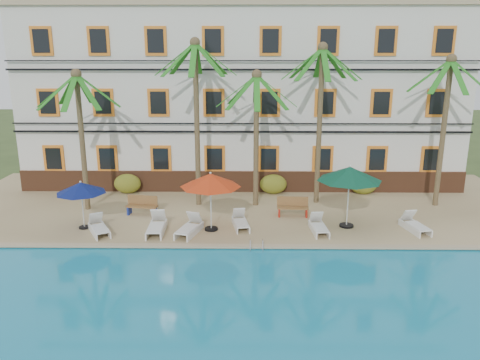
{
  "coord_description": "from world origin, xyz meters",
  "views": [
    {
      "loc": [
        0.24,
        -18.44,
        7.77
      ],
      "look_at": [
        -0.04,
        3.0,
        2.0
      ],
      "focal_mm": 35.0,
      "sensor_mm": 36.0,
      "label": 1
    }
  ],
  "objects_px": {
    "umbrella_blue": "(81,188)",
    "umbrella_red": "(210,181)",
    "lounger_d": "(241,222)",
    "bench_right": "(293,206)",
    "lounger_c": "(189,228)",
    "palm_a": "(80,121)",
    "palm_c": "(256,119)",
    "palm_b": "(196,101)",
    "umbrella_green": "(350,174)",
    "lounger_e": "(319,226)",
    "palm_d": "(320,103)",
    "pool_ladder": "(256,248)",
    "lounger_a": "(99,227)",
    "palm_e": "(446,111)",
    "lounger_f": "(415,225)",
    "lounger_b": "(157,226)",
    "bench_left": "(142,205)"
  },
  "relations": [
    {
      "from": "palm_d",
      "to": "lounger_f",
      "type": "height_order",
      "value": "palm_d"
    },
    {
      "from": "palm_d",
      "to": "lounger_b",
      "type": "bearing_deg",
      "value": -149.8
    },
    {
      "from": "palm_d",
      "to": "umbrella_green",
      "type": "xyz_separation_m",
      "value": [
        0.85,
        -3.59,
        -2.73
      ]
    },
    {
      "from": "lounger_d",
      "to": "bench_right",
      "type": "bearing_deg",
      "value": 32.46
    },
    {
      "from": "lounger_b",
      "to": "bench_right",
      "type": "bearing_deg",
      "value": 20.16
    },
    {
      "from": "palm_d",
      "to": "pool_ladder",
      "type": "height_order",
      "value": "palm_d"
    },
    {
      "from": "palm_b",
      "to": "umbrella_green",
      "type": "relative_size",
      "value": 2.91
    },
    {
      "from": "palm_a",
      "to": "palm_c",
      "type": "relative_size",
      "value": 1.01
    },
    {
      "from": "palm_b",
      "to": "pool_ladder",
      "type": "relative_size",
      "value": 11.2
    },
    {
      "from": "umbrella_green",
      "to": "lounger_e",
      "type": "xyz_separation_m",
      "value": [
        -1.36,
        -0.67,
        -2.19
      ]
    },
    {
      "from": "umbrella_red",
      "to": "palm_d",
      "type": "bearing_deg",
      "value": 37.96
    },
    {
      "from": "palm_e",
      "to": "lounger_a",
      "type": "distance_m",
      "value": 17.3
    },
    {
      "from": "pool_ladder",
      "to": "lounger_b",
      "type": "bearing_deg",
      "value": 159.11
    },
    {
      "from": "palm_d",
      "to": "lounger_a",
      "type": "xyz_separation_m",
      "value": [
        -10.08,
        -4.55,
        -4.91
      ]
    },
    {
      "from": "lounger_f",
      "to": "umbrella_blue",
      "type": "bearing_deg",
      "value": 179.49
    },
    {
      "from": "lounger_f",
      "to": "palm_b",
      "type": "bearing_deg",
      "value": 159.95
    },
    {
      "from": "palm_c",
      "to": "lounger_e",
      "type": "distance_m",
      "value": 6.23
    },
    {
      "from": "lounger_e",
      "to": "palm_d",
      "type": "bearing_deg",
      "value": 83.21
    },
    {
      "from": "umbrella_green",
      "to": "bench_right",
      "type": "bearing_deg",
      "value": 148.07
    },
    {
      "from": "palm_b",
      "to": "bench_right",
      "type": "bearing_deg",
      "value": -20.05
    },
    {
      "from": "palm_e",
      "to": "lounger_e",
      "type": "bearing_deg",
      "value": -149.63
    },
    {
      "from": "lounger_c",
      "to": "bench_right",
      "type": "distance_m",
      "value": 5.28
    },
    {
      "from": "lounger_f",
      "to": "palm_a",
      "type": "bearing_deg",
      "value": 169.7
    },
    {
      "from": "palm_b",
      "to": "palm_c",
      "type": "bearing_deg",
      "value": -0.77
    },
    {
      "from": "umbrella_blue",
      "to": "palm_b",
      "type": "bearing_deg",
      "value": 35.97
    },
    {
      "from": "umbrella_blue",
      "to": "umbrella_red",
      "type": "bearing_deg",
      "value": -1.55
    },
    {
      "from": "palm_b",
      "to": "bench_left",
      "type": "relative_size",
      "value": 5.35
    },
    {
      "from": "umbrella_red",
      "to": "lounger_f",
      "type": "xyz_separation_m",
      "value": [
        8.98,
        0.02,
        -2.0
      ]
    },
    {
      "from": "lounger_e",
      "to": "lounger_c",
      "type": "bearing_deg",
      "value": -177.04
    },
    {
      "from": "umbrella_red",
      "to": "lounger_a",
      "type": "xyz_separation_m",
      "value": [
        -4.85,
        -0.47,
        -2.0
      ]
    },
    {
      "from": "bench_right",
      "to": "pool_ladder",
      "type": "xyz_separation_m",
      "value": [
        -1.83,
        -3.91,
        -0.47
      ]
    },
    {
      "from": "lounger_e",
      "to": "palm_a",
      "type": "bearing_deg",
      "value": 164.88
    },
    {
      "from": "palm_c",
      "to": "lounger_e",
      "type": "height_order",
      "value": "palm_c"
    },
    {
      "from": "pool_ladder",
      "to": "palm_e",
      "type": "bearing_deg",
      "value": 31.19
    },
    {
      "from": "lounger_d",
      "to": "bench_left",
      "type": "distance_m",
      "value": 5.07
    },
    {
      "from": "lounger_e",
      "to": "lounger_f",
      "type": "height_order",
      "value": "lounger_f"
    },
    {
      "from": "umbrella_blue",
      "to": "lounger_e",
      "type": "distance_m",
      "value": 10.55
    },
    {
      "from": "lounger_b",
      "to": "lounger_e",
      "type": "height_order",
      "value": "lounger_b"
    },
    {
      "from": "lounger_a",
      "to": "lounger_b",
      "type": "relative_size",
      "value": 0.94
    },
    {
      "from": "umbrella_blue",
      "to": "lounger_f",
      "type": "distance_m",
      "value": 14.77
    },
    {
      "from": "umbrella_red",
      "to": "lounger_a",
      "type": "relative_size",
      "value": 1.45
    },
    {
      "from": "lounger_d",
      "to": "umbrella_red",
      "type": "bearing_deg",
      "value": -165.52
    },
    {
      "from": "palm_e",
      "to": "bench_right",
      "type": "height_order",
      "value": "palm_e"
    },
    {
      "from": "palm_b",
      "to": "lounger_b",
      "type": "height_order",
      "value": "palm_b"
    },
    {
      "from": "umbrella_blue",
      "to": "palm_a",
      "type": "bearing_deg",
      "value": 105.03
    },
    {
      "from": "palm_c",
      "to": "lounger_d",
      "type": "relative_size",
      "value": 3.92
    },
    {
      "from": "lounger_c",
      "to": "lounger_d",
      "type": "relative_size",
      "value": 1.12
    },
    {
      "from": "palm_b",
      "to": "umbrella_red",
      "type": "distance_m",
      "value": 4.82
    },
    {
      "from": "palm_d",
      "to": "lounger_c",
      "type": "xyz_separation_m",
      "value": [
        -6.14,
        -4.56,
        -4.89
      ]
    },
    {
      "from": "bench_left",
      "to": "pool_ladder",
      "type": "distance_m",
      "value": 6.78
    }
  ]
}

